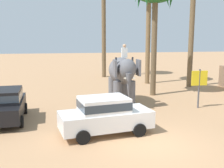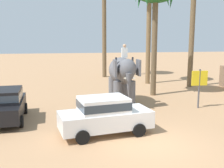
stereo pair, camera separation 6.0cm
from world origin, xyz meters
TOP-DOWN VIEW (x-y plane):
  - ground_plane at (0.00, 0.00)m, footprint 120.00×120.00m
  - car_sedan_foreground at (-1.75, 1.52)m, footprint 4.34×2.42m
  - car_parked_far_side at (-6.54, 4.23)m, footprint 2.07×4.20m
  - elephant_with_mahout at (0.14, 6.93)m, footprint 1.62×3.87m
  - signboard_yellow at (4.53, 5.11)m, footprint 1.00×0.10m

SIDE VIEW (x-z plane):
  - ground_plane at x=0.00m, z-range 0.00..0.00m
  - car_sedan_foreground at x=-1.75m, z-range 0.08..1.78m
  - car_parked_far_side at x=-6.54m, z-range 0.08..1.78m
  - signboard_yellow at x=4.53m, z-range 0.49..2.89m
  - elephant_with_mahout at x=0.14m, z-range 0.05..3.93m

